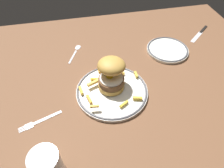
% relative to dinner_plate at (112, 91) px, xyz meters
% --- Properties ---
extents(ground_plane, '(1.36, 1.05, 0.04)m').
position_rel_dinner_plate_xyz_m(ground_plane, '(0.03, 0.04, -0.03)').
color(ground_plane, brown).
extents(dinner_plate, '(0.26, 0.26, 0.02)m').
position_rel_dinner_plate_xyz_m(dinner_plate, '(0.00, 0.00, 0.00)').
color(dinner_plate, white).
rests_on(dinner_plate, ground_plane).
extents(burger, '(0.13, 0.14, 0.12)m').
position_rel_dinner_plate_xyz_m(burger, '(0.00, 0.03, 0.06)').
color(burger, gold).
rests_on(burger, dinner_plate).
extents(fries_pile, '(0.23, 0.21, 0.03)m').
position_rel_dinner_plate_xyz_m(fries_pile, '(-0.02, 0.02, 0.02)').
color(fries_pile, gold).
rests_on(fries_pile, dinner_plate).
extents(water_glass, '(0.08, 0.08, 0.11)m').
position_rel_dinner_plate_xyz_m(water_glass, '(-0.22, -0.25, 0.04)').
color(water_glass, silver).
rests_on(water_glass, ground_plane).
extents(side_plate, '(0.18, 0.18, 0.02)m').
position_rel_dinner_plate_xyz_m(side_plate, '(0.30, 0.19, -0.00)').
color(side_plate, white).
rests_on(side_plate, ground_plane).
extents(fork, '(0.14, 0.06, 0.00)m').
position_rel_dinner_plate_xyz_m(fork, '(-0.26, -0.07, -0.01)').
color(fork, silver).
rests_on(fork, ground_plane).
extents(knife, '(0.15, 0.13, 0.01)m').
position_rel_dinner_plate_xyz_m(knife, '(0.52, 0.29, -0.01)').
color(knife, black).
rests_on(knife, ground_plane).
extents(spoon, '(0.07, 0.13, 0.01)m').
position_rel_dinner_plate_xyz_m(spoon, '(-0.10, 0.28, -0.00)').
color(spoon, silver).
rests_on(spoon, ground_plane).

